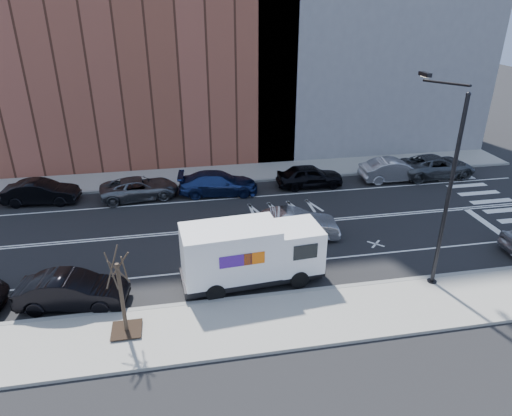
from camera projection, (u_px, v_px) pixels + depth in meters
name	position (u px, v px, depth m)	size (l,w,h in m)	color
ground	(258.00, 226.00, 27.14)	(120.00, 120.00, 0.00)	black
sidewalk_near	(297.00, 319.00, 19.27)	(44.00, 3.60, 0.15)	gray
sidewalk_far	(237.00, 173.00, 34.94)	(44.00, 3.60, 0.15)	gray
curb_near	(286.00, 294.00, 20.87)	(44.00, 0.25, 0.17)	gray
curb_far	(240.00, 182.00, 33.33)	(44.00, 0.25, 0.17)	gray
crosswalk	(499.00, 206.00, 29.76)	(3.00, 14.00, 0.01)	white
road_markings	(258.00, 226.00, 27.14)	(40.00, 8.60, 0.01)	white
bldg_brick	(119.00, 16.00, 35.04)	(26.00, 10.00, 22.00)	brown
streetlight	(444.00, 181.00, 19.98)	(0.44, 4.02, 9.34)	black
street_tree	(123.00, 305.00, 17.90)	(1.20, 1.20, 3.75)	black
fedex_van	(251.00, 253.00, 21.24)	(6.80, 2.78, 3.03)	black
far_parked_b	(41.00, 192.00, 29.82)	(1.64, 4.71, 1.55)	black
far_parked_c	(139.00, 188.00, 30.60)	(2.36, 5.12, 1.42)	#575A60
far_parked_d	(218.00, 183.00, 31.24)	(2.19, 5.39, 1.57)	navy
far_parked_e	(310.00, 176.00, 32.42)	(1.89, 4.69, 1.60)	black
far_parked_f	(394.00, 170.00, 33.45)	(1.74, 5.00, 1.65)	#99999E
far_parked_g	(436.00, 166.00, 34.22)	(2.70, 5.86, 1.63)	#45494C
driving_sedan	(294.00, 225.00, 25.46)	(1.74, 5.00, 1.65)	#9D9DA1
near_parked_rear_a	(72.00, 291.00, 19.90)	(1.63, 4.68, 1.54)	black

